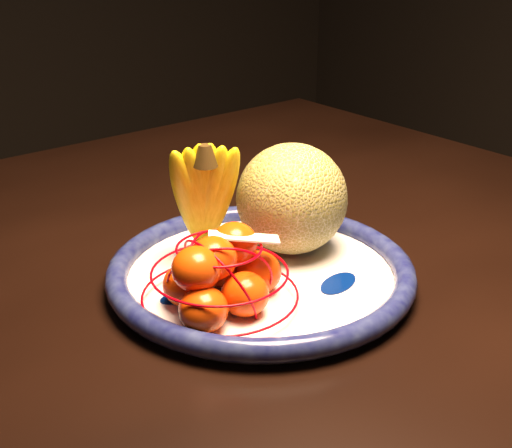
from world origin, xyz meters
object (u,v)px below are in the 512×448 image
cantaloupe (292,199)px  banana_bunch (204,193)px  fruit_bowl (261,273)px  dining_table (72,345)px  mandarin_bag (220,276)px

cantaloupe → banana_bunch: (-0.09, 0.04, 0.01)m
fruit_bowl → banana_bunch: (-0.03, 0.07, 0.08)m
dining_table → banana_bunch: banana_bunch is taller
dining_table → mandarin_bag: 0.24m
banana_bunch → dining_table: bearing=-175.7°
fruit_bowl → banana_bunch: size_ratio=2.19×
dining_table → banana_bunch: (0.16, -0.05, 0.18)m
dining_table → cantaloupe: (0.25, -0.09, 0.16)m
mandarin_bag → cantaloupe: bearing=26.4°
banana_bunch → mandarin_bag: bearing=-88.8°
dining_table → fruit_bowl: size_ratio=4.87×
fruit_bowl → banana_bunch: bearing=112.9°
dining_table → cantaloupe: bearing=-26.2°
banana_bunch → mandarin_bag: (-0.04, -0.11, -0.05)m
cantaloupe → mandarin_bag: (-0.14, -0.07, -0.03)m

